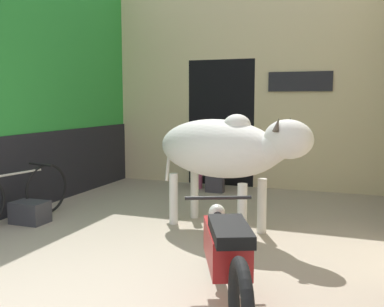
{
  "coord_description": "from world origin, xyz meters",
  "views": [
    {
      "loc": [
        1.97,
        -2.45,
        1.58
      ],
      "look_at": [
        0.15,
        2.45,
        0.95
      ],
      "focal_mm": 42.0,
      "sensor_mm": 36.0,
      "label": 1
    }
  ],
  "objects_px": {
    "bicycle": "(16,195)",
    "motorcycle_near": "(226,253)",
    "plastic_stool": "(196,176)",
    "crate": "(30,212)",
    "cow": "(224,149)",
    "shopkeeper_seated": "(217,156)"
  },
  "relations": [
    {
      "from": "bicycle",
      "to": "motorcycle_near",
      "type": "bearing_deg",
      "value": -22.79
    },
    {
      "from": "bicycle",
      "to": "plastic_stool",
      "type": "xyz_separation_m",
      "value": [
        1.42,
        2.92,
        -0.13
      ]
    },
    {
      "from": "motorcycle_near",
      "to": "plastic_stool",
      "type": "distance_m",
      "value": 4.62
    },
    {
      "from": "motorcycle_near",
      "to": "crate",
      "type": "height_order",
      "value": "motorcycle_near"
    },
    {
      "from": "cow",
      "to": "bicycle",
      "type": "bearing_deg",
      "value": -166.84
    },
    {
      "from": "motorcycle_near",
      "to": "bicycle",
      "type": "bearing_deg",
      "value": 157.21
    },
    {
      "from": "plastic_stool",
      "to": "crate",
      "type": "xyz_separation_m",
      "value": [
        -1.24,
        -2.88,
        -0.09
      ]
    },
    {
      "from": "motorcycle_near",
      "to": "bicycle",
      "type": "xyz_separation_m",
      "value": [
        -3.2,
        1.34,
        -0.06
      ]
    },
    {
      "from": "motorcycle_near",
      "to": "shopkeeper_seated",
      "type": "relative_size",
      "value": 1.6
    },
    {
      "from": "motorcycle_near",
      "to": "plastic_stool",
      "type": "xyz_separation_m",
      "value": [
        -1.78,
        4.26,
        -0.2
      ]
    },
    {
      "from": "shopkeeper_seated",
      "to": "plastic_stool",
      "type": "xyz_separation_m",
      "value": [
        -0.42,
        0.11,
        -0.38
      ]
    },
    {
      "from": "motorcycle_near",
      "to": "shopkeeper_seated",
      "type": "bearing_deg",
      "value": 108.17
    },
    {
      "from": "cow",
      "to": "plastic_stool",
      "type": "bearing_deg",
      "value": 117.13
    },
    {
      "from": "shopkeeper_seated",
      "to": "plastic_stool",
      "type": "distance_m",
      "value": 0.57
    },
    {
      "from": "motorcycle_near",
      "to": "shopkeeper_seated",
      "type": "distance_m",
      "value": 4.37
    },
    {
      "from": "cow",
      "to": "shopkeeper_seated",
      "type": "bearing_deg",
      "value": 109.23
    },
    {
      "from": "bicycle",
      "to": "crate",
      "type": "xyz_separation_m",
      "value": [
        0.18,
        0.04,
        -0.22
      ]
    },
    {
      "from": "bicycle",
      "to": "plastic_stool",
      "type": "height_order",
      "value": "bicycle"
    },
    {
      "from": "cow",
      "to": "crate",
      "type": "xyz_separation_m",
      "value": [
        -2.42,
        -0.57,
        -0.86
      ]
    },
    {
      "from": "shopkeeper_seated",
      "to": "crate",
      "type": "relative_size",
      "value": 2.64
    },
    {
      "from": "crate",
      "to": "shopkeeper_seated",
      "type": "bearing_deg",
      "value": 59.18
    },
    {
      "from": "cow",
      "to": "plastic_stool",
      "type": "xyz_separation_m",
      "value": [
        -1.18,
        2.31,
        -0.77
      ]
    }
  ]
}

